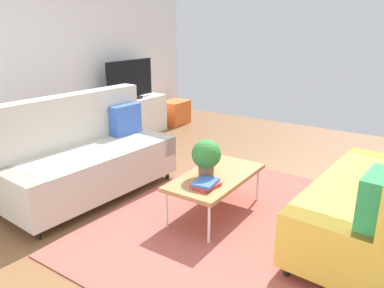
% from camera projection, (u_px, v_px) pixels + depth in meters
% --- Properties ---
extents(ground_plane, '(7.68, 7.68, 0.00)m').
position_uv_depth(ground_plane, '(209.00, 208.00, 3.89)').
color(ground_plane, brown).
extents(wall_far, '(6.40, 0.12, 2.90)m').
position_uv_depth(wall_far, '(30.00, 54.00, 4.93)').
color(wall_far, silver).
rests_on(wall_far, ground_plane).
extents(area_rug, '(2.90, 2.20, 0.01)m').
position_uv_depth(area_rug, '(230.00, 220.00, 3.63)').
color(area_rug, '#9E4C42').
rests_on(area_rug, ground_plane).
extents(couch_beige, '(1.95, 0.96, 1.10)m').
position_uv_depth(couch_beige, '(87.00, 157.00, 4.10)').
color(couch_beige, '#B2ADA3').
rests_on(couch_beige, ground_plane).
extents(couch_green, '(1.95, 0.96, 1.10)m').
position_uv_depth(couch_green, '(380.00, 199.00, 3.12)').
color(couch_green, gold).
rests_on(couch_green, ground_plane).
extents(coffee_table, '(1.10, 0.56, 0.42)m').
position_uv_depth(coffee_table, '(216.00, 178.00, 3.66)').
color(coffee_table, '#9E7042').
rests_on(coffee_table, ground_plane).
extents(tv_console, '(1.40, 0.44, 0.64)m').
position_uv_depth(tv_console, '(131.00, 118.00, 6.28)').
color(tv_console, silver).
rests_on(tv_console, ground_plane).
extents(tv, '(1.00, 0.20, 0.64)m').
position_uv_depth(tv, '(130.00, 80.00, 6.07)').
color(tv, black).
rests_on(tv, tv_console).
extents(storage_trunk, '(0.52, 0.40, 0.44)m').
position_uv_depth(storage_trunk, '(175.00, 112.00, 7.12)').
color(storage_trunk, orange).
rests_on(storage_trunk, ground_plane).
extents(potted_plant, '(0.28, 0.28, 0.38)m').
position_uv_depth(potted_plant, '(206.00, 156.00, 3.54)').
color(potted_plant, brown).
rests_on(potted_plant, coffee_table).
extents(table_book_0, '(0.27, 0.22, 0.03)m').
position_uv_depth(table_book_0, '(206.00, 185.00, 3.38)').
color(table_book_0, red).
rests_on(table_book_0, coffee_table).
extents(table_book_1, '(0.26, 0.21, 0.03)m').
position_uv_depth(table_book_1, '(206.00, 182.00, 3.37)').
color(table_book_1, '#3359B2').
rests_on(table_book_1, table_book_0).
extents(vase_0, '(0.11, 0.11, 0.16)m').
position_uv_depth(vase_0, '(101.00, 100.00, 5.72)').
color(vase_0, '#33B29E').
rests_on(vase_0, tv_console).
extents(vase_1, '(0.10, 0.10, 0.20)m').
position_uv_depth(vase_1, '(109.00, 97.00, 5.85)').
color(vase_1, '#B24C4C').
rests_on(vase_1, tv_console).
extents(bottle_0, '(0.05, 0.05, 0.22)m').
position_uv_depth(bottle_0, '(121.00, 95.00, 5.92)').
color(bottle_0, red).
rests_on(bottle_0, tv_console).
extents(bottle_1, '(0.06, 0.06, 0.23)m').
position_uv_depth(bottle_1, '(125.00, 94.00, 6.00)').
color(bottle_1, red).
rests_on(bottle_1, tv_console).
extents(bottle_2, '(0.04, 0.04, 0.19)m').
position_uv_depth(bottle_2, '(130.00, 94.00, 6.09)').
color(bottle_2, silver).
rests_on(bottle_2, tv_console).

